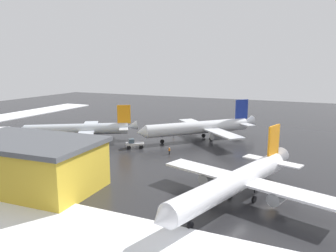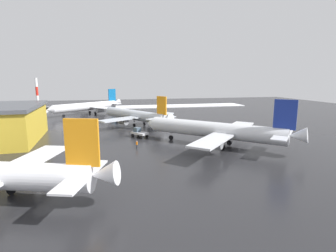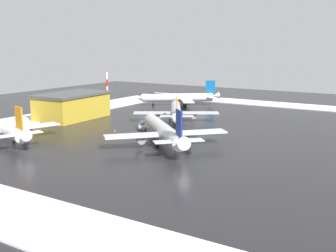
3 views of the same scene
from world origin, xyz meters
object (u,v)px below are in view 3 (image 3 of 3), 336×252
antenna_mast (107,93)px  ground_crew_beside_wing (186,135)px  airplane_foreground_jet (180,97)px  airplane_parked_portside (1,128)px  pushback_tug (142,125)px  cargo_hangar (72,106)px  airplane_far_rear (176,111)px  airplane_parked_starboard (164,131)px  ground_crew_near_tug (115,132)px

antenna_mast → ground_crew_beside_wing: bearing=65.4°
ground_crew_beside_wing → airplane_foreground_jet: bearing=-4.4°
airplane_parked_portside → antenna_mast: size_ratio=2.29×
pushback_tug → ground_crew_beside_wing: (3.72, 17.26, -0.31)m
ground_crew_beside_wing → cargo_hangar: size_ratio=0.07×
airplane_parked_portside → ground_crew_beside_wing: size_ratio=20.31×
airplane_far_rear → pushback_tug: (17.97, -0.94, -2.01)m
airplane_far_rear → airplane_foreground_jet: (-30.78, -16.78, 0.10)m
airplane_parked_starboard → airplane_parked_portside: 43.23m
airplane_far_rear → ground_crew_beside_wing: size_ratio=17.48×
airplane_parked_starboard → ground_crew_near_tug: 18.01m
airplane_parked_portside → ground_crew_near_tug: bearing=-117.8°
airplane_far_rear → ground_crew_beside_wing: bearing=-175.2°
ground_crew_beside_wing → ground_crew_near_tug: 20.25m
airplane_parked_starboard → antenna_mast: size_ratio=1.95×
airplane_parked_portside → airplane_foreground_jet: bearing=-77.2°
airplane_far_rear → ground_crew_near_tug: size_ratio=17.48×
ground_crew_near_tug → cargo_hangar: bearing=-2.6°
airplane_parked_starboard → airplane_far_rear: (-30.70, -15.04, -0.35)m
airplane_far_rear → airplane_parked_portside: (49.48, -23.90, 0.20)m
antenna_mast → cargo_hangar: 14.75m
airplane_far_rear → antenna_mast: (1.25, -28.34, 4.28)m
ground_crew_beside_wing → antenna_mast: antenna_mast is taller
airplane_parked_portside → airplane_parked_starboard: bearing=-136.4°
airplane_parked_portside → cargo_hangar: airplane_parked_portside is taller
airplane_far_rear → airplane_foreground_jet: airplane_foreground_jet is taller
airplane_far_rear → airplane_parked_portside: airplane_parked_portside is taller
airplane_parked_starboard → ground_crew_near_tug: (-1.95, -17.70, -2.67)m
airplane_far_rear → pushback_tug: airplane_far_rear is taller
pushback_tug → antenna_mast: size_ratio=0.33×
ground_crew_near_tug → airplane_parked_portside: bearing=66.4°
pushback_tug → cargo_hangar: 31.69m
cargo_hangar → airplane_far_rear: bearing=112.2°
airplane_parked_starboard → antenna_mast: bearing=9.4°
ground_crew_near_tug → cargo_hangar: (-13.65, -29.68, 3.47)m
airplane_parked_starboard → airplane_parked_portside: airplane_parked_starboard is taller
ground_crew_beside_wing → airplane_parked_starboard: bearing=135.3°
pushback_tug → ground_crew_near_tug: (10.79, -1.72, -0.31)m
cargo_hangar → ground_crew_beside_wing: bearing=79.5°
ground_crew_near_tug → cargo_hangar: cargo_hangar is taller
ground_crew_beside_wing → antenna_mast: size_ratio=0.11×
airplane_parked_portside → ground_crew_beside_wing: bearing=-127.5°
airplane_parked_portside → ground_crew_beside_wing: (-27.79, 40.21, -2.52)m
cargo_hangar → airplane_foreground_jet: bearing=158.5°
airplane_parked_starboard → ground_crew_near_tug: bearing=37.3°
airplane_foreground_jet → ground_crew_near_tug: bearing=66.6°
ground_crew_beside_wing → antenna_mast: bearing=28.8°
airplane_far_rear → ground_crew_near_tug: airplane_far_rear is taller
antenna_mast → airplane_parked_starboard: bearing=55.8°
airplane_parked_starboard → airplane_far_rear: 34.19m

